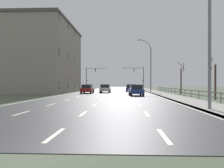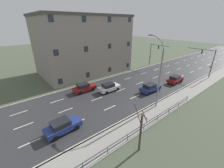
{
  "view_description": "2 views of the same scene",
  "coord_description": "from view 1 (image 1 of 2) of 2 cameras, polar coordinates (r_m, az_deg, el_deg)",
  "views": [
    {
      "loc": [
        2.2,
        -5.48,
        1.68
      ],
      "look_at": [
        -0.88,
        60.26,
        1.62
      ],
      "focal_mm": 37.49,
      "sensor_mm": 36.0,
      "label": 1
    },
    {
      "loc": [
        17.97,
        23.04,
        11.75
      ],
      "look_at": [
        0.0,
        37.64,
        1.85
      ],
      "focal_mm": 23.15,
      "sensor_mm": 36.0,
      "label": 2
    }
  ],
  "objects": [
    {
      "name": "bare_tree_mid",
      "position": [
        38.43,
        16.53,
        1.0
      ],
      "size": [
        1.14,
        0.98,
        5.18
      ],
      "color": "#423328",
      "rests_on": "ground"
    },
    {
      "name": "car_far_left",
      "position": [
        40.2,
        -6.05,
        -1.2
      ],
      "size": [
        1.92,
        4.14,
        1.57
      ],
      "rotation": [
        0.0,
        0.0,
        -0.03
      ],
      "color": "maroon",
      "rests_on": "ground"
    },
    {
      "name": "traffic_signal_left",
      "position": [
        64.69,
        -5.35,
        2.22
      ],
      "size": [
        5.74,
        0.36,
        6.22
      ],
      "color": "#38383A",
      "rests_on": "ground"
    },
    {
      "name": "guardrail",
      "position": [
        31.55,
        16.72,
        -1.72
      ],
      "size": [
        0.07,
        39.98,
        1.0
      ],
      "color": "#515459",
      "rests_on": "ground"
    },
    {
      "name": "ground_plane",
      "position": [
        53.55,
        0.33,
        -1.81
      ],
      "size": [
        160.0,
        160.0,
        0.12
      ],
      "color": "#4C5642"
    },
    {
      "name": "road_asphalt_strip",
      "position": [
        65.53,
        0.76,
        -1.41
      ],
      "size": [
        14.0,
        120.0,
        0.03
      ],
      "color": "#303033",
      "rests_on": "ground"
    },
    {
      "name": "street_lamp_midground",
      "position": [
        45.91,
        9.24,
        4.22
      ],
      "size": [
        2.61,
        0.24,
        10.28
      ],
      "color": "slate",
      "rests_on": "ground"
    },
    {
      "name": "car_far_right",
      "position": [
        43.45,
        -1.66,
        -1.1
      ],
      "size": [
        1.9,
        4.13,
        1.57
      ],
      "rotation": [
        0.0,
        0.0,
        -0.02
      ],
      "color": "silver",
      "rests_on": "ground"
    },
    {
      "name": "car_near_left",
      "position": [
        49.06,
        4.56,
        -0.97
      ],
      "size": [
        2.02,
        4.2,
        1.57
      ],
      "rotation": [
        0.0,
        0.0,
        -0.06
      ],
      "color": "navy",
      "rests_on": "ground"
    },
    {
      "name": "brick_building",
      "position": [
        49.15,
        -17.46,
        5.95
      ],
      "size": [
        13.59,
        20.77,
        13.44
      ],
      "color": "gray",
      "rests_on": "ground"
    },
    {
      "name": "bare_tree_near",
      "position": [
        26.9,
        23.78,
        0.93
      ],
      "size": [
        0.81,
        1.1,
        4.57
      ],
      "color": "#423328",
      "rests_on": "ground"
    },
    {
      "name": "sidewalk_right",
      "position": [
        65.79,
        8.12,
        -1.36
      ],
      "size": [
        3.0,
        120.0,
        0.12
      ],
      "color": "gray",
      "rests_on": "ground"
    },
    {
      "name": "traffic_signal_right",
      "position": [
        65.45,
        6.71,
        2.3
      ],
      "size": [
        5.95,
        0.36,
        6.38
      ],
      "color": "#38383A",
      "rests_on": "ground"
    },
    {
      "name": "street_lamp_foreground",
      "position": [
        16.17,
        22.07,
        13.85
      ],
      "size": [
        2.86,
        0.24,
        11.39
      ],
      "color": "slate",
      "rests_on": "ground"
    },
    {
      "name": "car_distant",
      "position": [
        56.69,
        4.93,
        -0.83
      ],
      "size": [
        1.95,
        4.16,
        1.57
      ],
      "rotation": [
        0.0,
        0.0,
        0.04
      ],
      "color": "maroon",
      "rests_on": "ground"
    },
    {
      "name": "car_near_right",
      "position": [
        32.56,
        5.89,
        -1.49
      ],
      "size": [
        2.02,
        4.19,
        1.57
      ],
      "rotation": [
        0.0,
        0.0,
        0.06
      ],
      "color": "navy",
      "rests_on": "ground"
    }
  ]
}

